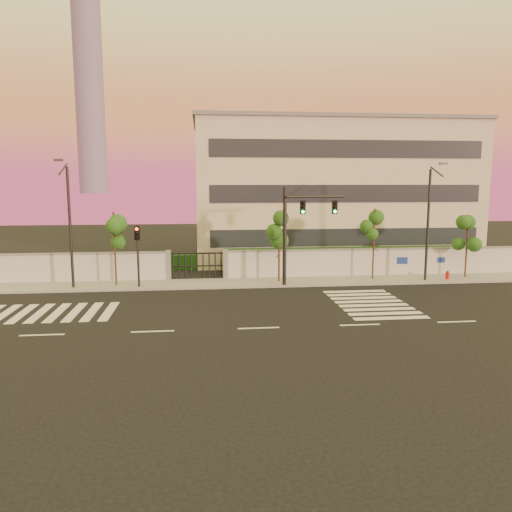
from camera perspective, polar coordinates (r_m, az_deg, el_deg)
The scene contains 16 objects.
ground at distance 24.15m, azimuth 0.30°, elevation -8.25°, with size 120.00×120.00×0.00m, color black.
sidewalk at distance 34.28m, azimuth -1.70°, elevation -3.08°, with size 60.00×3.00×0.15m, color gray.
perimeter_wall at distance 35.57m, azimuth -1.73°, elevation -1.02°, with size 60.00×0.36×2.20m.
hedge_row at distance 38.40m, azimuth -0.48°, elevation -0.69°, with size 41.00×4.25×1.80m.
institutional_building at distance 46.45m, azimuth 8.34°, elevation 7.44°, with size 24.40×12.40×12.25m.
distant_skyscraper at distance 314.17m, azimuth -18.54°, elevation 18.21°, with size 16.00×16.00×118.00m.
road_markings at distance 27.64m, azimuth -3.87°, elevation -6.08°, with size 57.00×7.62×0.02m.
street_tree_c at distance 33.93m, azimuth -15.86°, elevation 2.64°, with size 1.49×1.19×5.00m.
street_tree_d at distance 34.04m, azimuth 2.70°, elevation 2.75°, with size 1.61×1.28×4.82m.
street_tree_e at distance 35.84m, azimuth 13.38°, elevation 3.15°, with size 1.41×1.12×5.11m.
street_tree_f at distance 38.60m, azimuth 23.04°, elevation 2.42°, with size 1.46×1.16×4.51m.
traffic_signal_main at distance 32.90m, azimuth 4.75°, elevation 3.65°, with size 4.17×0.86×6.62m.
traffic_signal_secondary at distance 33.14m, azimuth -13.37°, elevation 0.87°, with size 0.33×0.33×4.23m.
streetlight_west at distance 33.86m, azimuth -20.58°, elevation 3.77°, with size 0.50×2.00×8.29m.
streetlight_east at distance 36.16m, azimuth 19.19°, elevation 4.01°, with size 0.49×1.97×8.17m.
fire_hydrant at distance 37.62m, azimuth 21.03°, elevation -2.14°, with size 0.30×0.28×0.76m.
Camera 1 is at (-2.64, -22.97, 6.98)m, focal length 35.00 mm.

